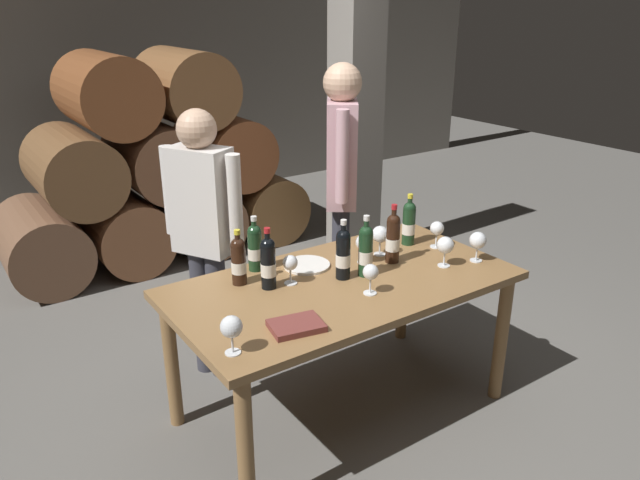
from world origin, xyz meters
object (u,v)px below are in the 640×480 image
(wine_bottle_6, at_px, (239,260))
(wine_bottle_1, at_px, (393,238))
(wine_glass_3, at_px, (231,328))
(taster_seated_left, at_px, (204,224))
(wine_glass_2, at_px, (364,243))
(wine_glass_4, at_px, (371,273))
(tasting_notebook, at_px, (296,326))
(wine_bottle_4, at_px, (343,253))
(wine_bottle_2, at_px, (268,262))
(wine_bottle_5, at_px, (366,250))
(sommelier_presenting, at_px, (341,175))
(wine_glass_1, at_px, (437,229))
(serving_plate, at_px, (307,265))
(dining_table, at_px, (343,297))
(wine_glass_0, at_px, (445,246))
(wine_glass_6, at_px, (478,241))
(wine_bottle_0, at_px, (409,223))
(wine_glass_5, at_px, (380,235))
(wine_bottle_3, at_px, (255,247))
(wine_glass_7, at_px, (290,264))

(wine_bottle_6, bearing_deg, wine_bottle_1, -15.58)
(wine_glass_3, bearing_deg, taster_seated_left, 71.04)
(wine_glass_2, bearing_deg, wine_bottle_1, -29.28)
(wine_glass_4, relative_size, taster_seated_left, 0.10)
(tasting_notebook, bearing_deg, wine_bottle_4, 43.69)
(wine_bottle_2, bearing_deg, wine_bottle_5, -17.57)
(wine_bottle_4, relative_size, sommelier_presenting, 0.18)
(wine_glass_1, relative_size, serving_plate, 0.63)
(wine_glass_2, bearing_deg, wine_glass_3, -157.41)
(dining_table, relative_size, wine_glass_0, 10.50)
(wine_bottle_2, distance_m, serving_plate, 0.33)
(wine_bottle_1, relative_size, wine_glass_6, 1.95)
(wine_glass_4, bearing_deg, wine_bottle_2, 137.78)
(wine_bottle_0, relative_size, serving_plate, 1.22)
(wine_glass_4, bearing_deg, wine_glass_5, 44.90)
(sommelier_presenting, relative_size, taster_seated_left, 1.11)
(wine_bottle_3, bearing_deg, wine_glass_3, -125.41)
(wine_bottle_3, bearing_deg, tasting_notebook, -103.67)
(wine_bottle_1, bearing_deg, wine_glass_3, -163.41)
(wine_bottle_3, xyz_separation_m, wine_bottle_5, (0.42, -0.37, 0.01))
(wine_bottle_6, height_order, wine_glass_7, wine_bottle_6)
(wine_bottle_0, xyz_separation_m, taster_seated_left, (-1.00, 0.54, 0.03))
(wine_glass_0, distance_m, wine_glass_7, 0.81)
(wine_glass_0, relative_size, wine_glass_3, 1.00)
(wine_bottle_4, distance_m, wine_glass_2, 0.22)
(wine_glass_3, distance_m, wine_glass_7, 0.66)
(wine_bottle_0, xyz_separation_m, wine_glass_4, (-0.57, -0.37, -0.02))
(wine_glass_4, distance_m, sommelier_presenting, 1.09)
(wine_bottle_4, bearing_deg, wine_bottle_3, 132.84)
(wine_glass_6, bearing_deg, wine_bottle_1, 146.73)
(wine_bottle_2, bearing_deg, wine_bottle_4, -17.58)
(wine_bottle_5, bearing_deg, wine_glass_3, -162.47)
(wine_bottle_1, height_order, wine_glass_6, wine_bottle_1)
(wine_bottle_6, distance_m, wine_glass_4, 0.64)
(wine_bottle_3, relative_size, wine_glass_0, 1.79)
(wine_bottle_0, distance_m, wine_bottle_2, 0.93)
(wine_glass_0, xyz_separation_m, wine_glass_6, (0.19, -0.05, 0.00))
(tasting_notebook, distance_m, serving_plate, 0.64)
(wine_bottle_6, height_order, wine_glass_6, wine_bottle_6)
(wine_bottle_1, relative_size, wine_glass_0, 1.96)
(wine_glass_5, xyz_separation_m, wine_glass_6, (0.37, -0.36, -0.00))
(tasting_notebook, bearing_deg, wine_glass_3, -165.04)
(wine_glass_2, bearing_deg, sommelier_presenting, 63.22)
(wine_glass_5, bearing_deg, wine_glass_4, -135.10)
(dining_table, distance_m, tasting_notebook, 0.53)
(serving_plate, bearing_deg, wine_glass_6, -30.01)
(wine_glass_0, bearing_deg, wine_glass_7, 160.41)
(wine_glass_3, bearing_deg, wine_bottle_1, 16.59)
(tasting_notebook, relative_size, sommelier_presenting, 0.13)
(wine_glass_2, height_order, taster_seated_left, taster_seated_left)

